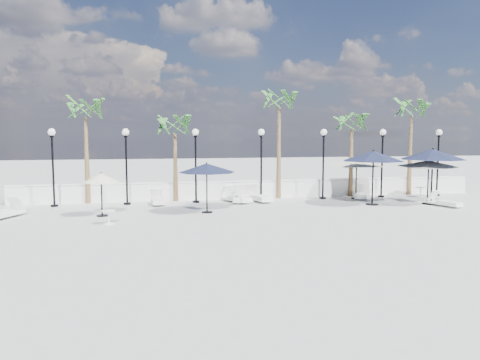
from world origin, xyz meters
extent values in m
plane|color=#A3A49F|center=(0.00, 0.00, 0.00)|extent=(100.00, 100.00, 0.00)
cube|color=silver|center=(0.00, 7.50, 0.45)|extent=(26.00, 0.30, 0.90)
cube|color=silver|center=(0.00, 7.50, 0.97)|extent=(26.00, 0.12, 0.08)
cylinder|color=black|center=(-10.50, 6.50, 0.05)|extent=(0.36, 0.36, 0.10)
cylinder|color=black|center=(-10.50, 6.50, 1.75)|extent=(0.10, 0.10, 3.50)
cylinder|color=black|center=(-10.50, 6.50, 3.45)|extent=(0.18, 0.18, 0.10)
sphere|color=white|center=(-10.50, 6.50, 3.66)|extent=(0.36, 0.36, 0.36)
cylinder|color=black|center=(-7.00, 6.50, 0.05)|extent=(0.36, 0.36, 0.10)
cylinder|color=black|center=(-7.00, 6.50, 1.75)|extent=(0.10, 0.10, 3.50)
cylinder|color=black|center=(-7.00, 6.50, 3.45)|extent=(0.18, 0.18, 0.10)
sphere|color=white|center=(-7.00, 6.50, 3.66)|extent=(0.36, 0.36, 0.36)
cylinder|color=black|center=(-3.50, 6.50, 0.05)|extent=(0.36, 0.36, 0.10)
cylinder|color=black|center=(-3.50, 6.50, 1.75)|extent=(0.10, 0.10, 3.50)
cylinder|color=black|center=(-3.50, 6.50, 3.45)|extent=(0.18, 0.18, 0.10)
sphere|color=white|center=(-3.50, 6.50, 3.66)|extent=(0.36, 0.36, 0.36)
cylinder|color=black|center=(0.00, 6.50, 0.05)|extent=(0.36, 0.36, 0.10)
cylinder|color=black|center=(0.00, 6.50, 1.75)|extent=(0.10, 0.10, 3.50)
cylinder|color=black|center=(0.00, 6.50, 3.45)|extent=(0.18, 0.18, 0.10)
sphere|color=white|center=(0.00, 6.50, 3.66)|extent=(0.36, 0.36, 0.36)
cylinder|color=black|center=(3.50, 6.50, 0.05)|extent=(0.36, 0.36, 0.10)
cylinder|color=black|center=(3.50, 6.50, 1.75)|extent=(0.10, 0.10, 3.50)
cylinder|color=black|center=(3.50, 6.50, 3.45)|extent=(0.18, 0.18, 0.10)
sphere|color=white|center=(3.50, 6.50, 3.66)|extent=(0.36, 0.36, 0.36)
cylinder|color=black|center=(7.00, 6.50, 0.05)|extent=(0.36, 0.36, 0.10)
cylinder|color=black|center=(7.00, 6.50, 1.75)|extent=(0.10, 0.10, 3.50)
cylinder|color=black|center=(7.00, 6.50, 3.45)|extent=(0.18, 0.18, 0.10)
sphere|color=white|center=(7.00, 6.50, 3.66)|extent=(0.36, 0.36, 0.36)
cylinder|color=black|center=(10.50, 6.50, 0.05)|extent=(0.36, 0.36, 0.10)
cylinder|color=black|center=(10.50, 6.50, 1.75)|extent=(0.10, 0.10, 3.50)
cylinder|color=black|center=(10.50, 6.50, 3.45)|extent=(0.18, 0.18, 0.10)
sphere|color=white|center=(10.50, 6.50, 3.66)|extent=(0.36, 0.36, 0.36)
cone|color=brown|center=(-9.00, 7.30, 2.20)|extent=(0.28, 0.28, 4.40)
cone|color=brown|center=(-4.50, 7.30, 1.80)|extent=(0.28, 0.28, 3.60)
cone|color=brown|center=(1.20, 7.30, 2.50)|extent=(0.28, 0.28, 5.00)
cone|color=brown|center=(5.50, 7.30, 1.90)|extent=(0.28, 0.28, 3.80)
cone|color=brown|center=(9.20, 7.30, 2.30)|extent=(0.28, 0.28, 4.60)
cube|color=white|center=(-12.00, 3.45, 0.16)|extent=(1.46, 2.13, 0.11)
cube|color=white|center=(-11.66, 4.20, 0.57)|extent=(0.78, 0.70, 0.63)
cube|color=white|center=(-5.50, 6.20, 0.15)|extent=(0.74, 1.85, 0.10)
cube|color=white|center=(-5.48, 5.96, 0.25)|extent=(0.66, 1.26, 0.10)
cube|color=white|center=(-5.55, 6.93, 0.51)|extent=(0.60, 0.47, 0.56)
cube|color=white|center=(-1.43, 6.12, 0.16)|extent=(1.46, 2.12, 0.11)
cube|color=white|center=(-1.32, 5.87, 0.28)|extent=(1.14, 1.51, 0.11)
cube|color=white|center=(-1.77, 6.86, 0.57)|extent=(0.78, 0.70, 0.63)
cube|color=white|center=(-1.18, 6.20, 0.17)|extent=(1.18, 2.18, 0.11)
cube|color=white|center=(-1.25, 5.93, 0.29)|extent=(0.97, 1.52, 0.11)
cube|color=white|center=(-0.98, 7.02, 0.58)|extent=(0.75, 0.64, 0.65)
cube|color=white|center=(5.52, 6.20, 0.15)|extent=(1.24, 1.95, 0.10)
cube|color=white|center=(5.43, 5.97, 0.26)|extent=(0.99, 1.38, 0.10)
cube|color=white|center=(5.79, 6.90, 0.52)|extent=(0.70, 0.62, 0.58)
cube|color=white|center=(-0.21, 6.20, 0.17)|extent=(1.18, 2.16, 0.11)
cube|color=white|center=(-0.14, 5.93, 0.29)|extent=(0.97, 1.51, 0.11)
cube|color=white|center=(-0.42, 7.01, 0.58)|extent=(0.75, 0.63, 0.64)
cube|color=white|center=(8.43, 2.75, 0.14)|extent=(1.07, 1.79, 0.09)
cube|color=white|center=(8.50, 2.53, 0.24)|extent=(0.86, 1.25, 0.09)
cube|color=white|center=(8.21, 3.40, 0.48)|extent=(0.63, 0.55, 0.53)
cylinder|color=white|center=(-7.51, 1.32, 0.02)|extent=(0.44, 0.44, 0.03)
cylinder|color=white|center=(-7.51, 1.32, 0.26)|extent=(0.07, 0.07, 0.53)
cylinder|color=white|center=(-7.51, 1.32, 0.54)|extent=(0.57, 0.57, 0.03)
cylinder|color=white|center=(-1.44, 5.72, 0.01)|extent=(0.38, 0.38, 0.03)
cylinder|color=white|center=(-1.44, 5.72, 0.23)|extent=(0.06, 0.06, 0.45)
cylinder|color=white|center=(-1.44, 5.72, 0.46)|extent=(0.49, 0.49, 0.03)
cylinder|color=white|center=(9.29, 6.20, 0.02)|extent=(0.44, 0.44, 0.03)
cylinder|color=white|center=(9.29, 6.20, 0.27)|extent=(0.07, 0.07, 0.53)
cylinder|color=white|center=(9.29, 6.20, 0.54)|extent=(0.58, 0.58, 0.03)
cylinder|color=black|center=(-3.34, 3.26, 0.03)|extent=(0.50, 0.50, 0.05)
cylinder|color=black|center=(-3.34, 3.26, 1.10)|extent=(0.06, 0.06, 2.21)
cone|color=black|center=(-3.34, 3.26, 2.04)|extent=(2.61, 2.61, 0.41)
sphere|color=black|center=(-3.34, 3.26, 2.27)|extent=(0.07, 0.07, 0.07)
cylinder|color=black|center=(5.15, 3.95, 0.03)|extent=(0.62, 0.62, 0.07)
cylinder|color=black|center=(5.15, 3.95, 1.33)|extent=(0.08, 0.08, 2.67)
cone|color=black|center=(5.15, 3.95, 2.47)|extent=(3.11, 3.11, 0.50)
sphere|color=black|center=(5.15, 3.95, 2.75)|extent=(0.09, 0.09, 0.09)
cylinder|color=black|center=(8.16, 3.51, 0.03)|extent=(0.64, 0.64, 0.07)
cylinder|color=black|center=(8.16, 3.51, 1.38)|extent=(0.08, 0.08, 2.75)
cone|color=black|center=(8.16, 3.51, 2.55)|extent=(3.21, 3.21, 0.52)
sphere|color=black|center=(8.16, 3.51, 2.84)|extent=(0.09, 0.09, 0.09)
cylinder|color=black|center=(5.32, 6.20, 0.03)|extent=(0.48, 0.48, 0.06)
cylinder|color=black|center=(5.32, 6.20, 1.06)|extent=(0.06, 0.06, 2.12)
pyramid|color=beige|center=(5.32, 6.20, 2.14)|extent=(4.68, 4.68, 0.32)
cylinder|color=black|center=(8.04, 3.65, 0.03)|extent=(0.51, 0.51, 0.06)
cylinder|color=black|center=(8.04, 3.65, 1.11)|extent=(0.07, 0.07, 2.21)
pyramid|color=beige|center=(8.04, 3.65, 2.24)|extent=(4.81, 4.81, 0.34)
cylinder|color=black|center=(-7.94, 3.25, 0.03)|extent=(0.49, 0.49, 0.05)
cylinder|color=black|center=(-7.94, 3.25, 0.92)|extent=(0.06, 0.06, 1.84)
cone|color=beige|center=(-7.94, 3.25, 1.68)|extent=(1.58, 1.58, 0.39)
sphere|color=black|center=(-7.94, 3.25, 1.90)|extent=(0.07, 0.07, 0.07)
camera|label=1|loc=(-5.99, -17.67, 3.58)|focal=35.00mm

